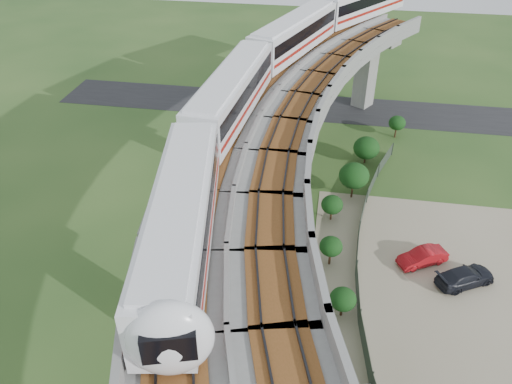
# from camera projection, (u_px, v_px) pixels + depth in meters

# --- Properties ---
(ground) EXTENTS (160.00, 160.00, 0.00)m
(ground) POSITION_uv_depth(u_px,v_px,m) (248.00, 262.00, 39.99)
(ground) COLOR #25481D
(ground) RESTS_ON ground
(dirt_lot) EXTENTS (18.00, 26.00, 0.04)m
(dirt_lot) POSITION_uv_depth(u_px,v_px,m) (432.00, 302.00, 36.43)
(dirt_lot) COLOR gray
(dirt_lot) RESTS_ON ground
(asphalt_road) EXTENTS (60.00, 8.00, 0.03)m
(asphalt_road) POSITION_uv_depth(u_px,v_px,m) (290.00, 106.00, 64.35)
(asphalt_road) COLOR #232326
(asphalt_road) RESTS_ON ground
(viaduct) EXTENTS (19.58, 73.98, 11.40)m
(viaduct) POSITION_uv_depth(u_px,v_px,m) (302.00, 171.00, 34.33)
(viaduct) COLOR #99968E
(viaduct) RESTS_ON ground
(metro_train) EXTENTS (17.09, 60.20, 3.64)m
(metro_train) POSITION_uv_depth(u_px,v_px,m) (288.00, 66.00, 41.92)
(metro_train) COLOR white
(metro_train) RESTS_ON ground
(fence) EXTENTS (3.87, 38.73, 1.50)m
(fence) POSITION_uv_depth(u_px,v_px,m) (373.00, 269.00, 38.22)
(fence) COLOR #2D382D
(fence) RESTS_ON ground
(tree_0) EXTENTS (1.90, 1.90, 2.63)m
(tree_0) POSITION_uv_depth(u_px,v_px,m) (397.00, 123.00, 56.32)
(tree_0) COLOR #382314
(tree_0) RESTS_ON ground
(tree_1) EXTENTS (2.71, 2.71, 2.94)m
(tree_1) POSITION_uv_depth(u_px,v_px,m) (366.00, 148.00, 51.67)
(tree_1) COLOR #382314
(tree_1) RESTS_ON ground
(tree_2) EXTENTS (2.80, 2.80, 3.64)m
(tree_2) POSITION_uv_depth(u_px,v_px,m) (354.00, 176.00, 46.05)
(tree_2) COLOR #382314
(tree_2) RESTS_ON ground
(tree_3) EXTENTS (1.93, 1.93, 2.48)m
(tree_3) POSITION_uv_depth(u_px,v_px,m) (332.00, 205.00, 43.63)
(tree_3) COLOR #382314
(tree_3) RESTS_ON ground
(tree_4) EXTENTS (1.82, 1.82, 2.63)m
(tree_4) POSITION_uv_depth(u_px,v_px,m) (331.00, 246.00, 38.75)
(tree_4) COLOR #382314
(tree_4) RESTS_ON ground
(tree_5) EXTENTS (1.88, 1.88, 2.43)m
(tree_5) POSITION_uv_depth(u_px,v_px,m) (343.00, 299.00, 34.49)
(tree_5) COLOR #382314
(tree_5) RESTS_ON ground
(tree_6) EXTENTS (2.43, 2.43, 2.81)m
(tree_6) POSITION_uv_depth(u_px,v_px,m) (325.00, 345.00, 31.13)
(tree_6) COLOR #382314
(tree_6) RESTS_ON ground
(car_red) EXTENTS (4.21, 3.18, 1.33)m
(car_red) POSITION_uv_depth(u_px,v_px,m) (422.00, 257.00, 39.44)
(car_red) COLOR #A40F15
(car_red) RESTS_ON dirt_lot
(car_dark) EXTENTS (5.04, 3.99, 1.37)m
(car_dark) POSITION_uv_depth(u_px,v_px,m) (465.00, 277.00, 37.60)
(car_dark) COLOR black
(car_dark) RESTS_ON dirt_lot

